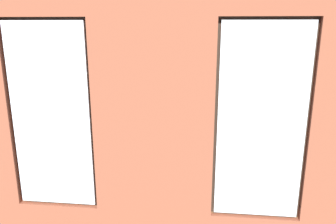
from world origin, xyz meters
The scene contains 15 objects.
ground_plane centered at (0.00, 0.00, -0.05)m, with size 7.23×5.54×0.10m, color brown.
brick_wall_with_windows centered at (0.00, 2.39, 1.69)m, with size 6.63×0.30×3.40m.
couch_by_window centered at (0.57, 1.74, 0.33)m, with size 1.93×0.87×0.80m.
coffee_table centered at (0.24, 0.08, 0.39)m, with size 1.30×0.82×0.45m.
cup_ceramic centered at (0.24, 0.08, 0.49)m, with size 0.08×0.08×0.09m, color silver.
candle_jar centered at (0.63, 0.21, 0.51)m, with size 0.08×0.08×0.12m, color #B7333D.
table_plant_small centered at (-0.12, -0.06, 0.57)m, with size 0.15×0.15×0.24m.
remote_silver centered at (0.40, -0.02, 0.46)m, with size 0.05×0.17×0.02m, color #B2B2B7.
media_console centered at (2.97, 0.57, 0.30)m, with size 1.01×0.42×0.60m, color black.
papasan_chair centered at (0.02, -1.76, 0.44)m, with size 1.08×1.08×0.68m.
potted_plant_foreground_right centered at (2.66, -1.71, 0.54)m, with size 1.06×1.19×1.33m.
potted_plant_by_left_couch centered at (-2.22, -0.85, 0.33)m, with size 0.23×0.23×0.48m.
potted_plant_corner_near_left centered at (-2.77, -1.76, 0.67)m, with size 0.98×1.08×1.20m.
potted_plant_mid_room_small centered at (-0.73, -0.41, 0.35)m, with size 0.27×0.27×0.52m.
potted_plant_between_couches centered at (-0.85, 1.68, 0.46)m, with size 0.77×0.74×1.16m.
Camera 1 is at (-0.50, 5.50, 2.54)m, focal length 35.00 mm.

